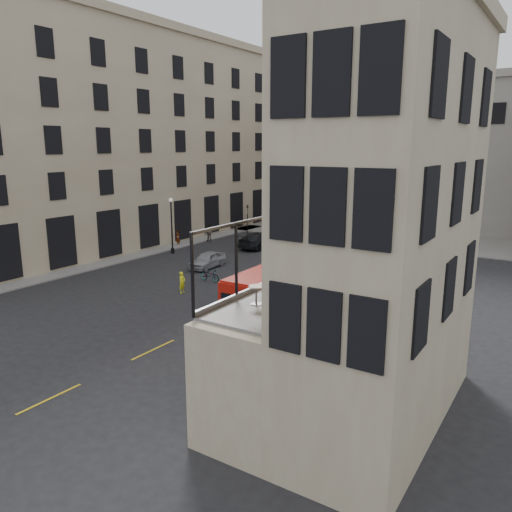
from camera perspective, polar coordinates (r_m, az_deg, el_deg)
The scene contains 31 objects.
ground at distance 25.17m, azimuth -8.32°, elevation -11.55°, with size 140.00×140.00×0.00m, color black.
host_building_main at distance 18.12m, azimuth 15.37°, elevation 4.37°, with size 7.26×11.40×15.10m.
host_frontage at distance 20.86m, azimuth 5.28°, elevation -9.98°, with size 3.00×11.00×4.50m, color #BDAF8D.
cafe_floor at distance 20.09m, azimuth 5.41°, elevation -3.91°, with size 3.00×10.00×0.10m, color slate.
building_left at distance 56.29m, azimuth -16.25°, elevation 13.28°, with size 14.60×50.60×22.00m.
gateway at distance 68.22m, azimuth 15.90°, elevation 11.42°, with size 35.00×10.60×18.00m.
pavement_far at distance 59.98m, azimuth 11.60°, elevation 2.57°, with size 40.00×12.00×0.12m, color slate.
pavement_left at distance 48.44m, azimuth -18.68°, elevation -0.21°, with size 8.00×48.00×0.12m, color slate.
traffic_light_near at distance 34.30m, azimuth 3.54°, elevation -0.59°, with size 0.16×0.20×3.80m.
traffic_light_far at distance 54.93m, azimuth -0.98°, elevation 4.42°, with size 0.16×0.20×3.80m.
street_lamp_a at distance 48.38m, azimuth -9.60°, elevation 3.09°, with size 0.36×0.36×5.33m.
street_lamp_b at distance 55.95m, azimuth 10.20°, elevation 4.34°, with size 0.36×0.36×5.33m.
bus_near at distance 27.41m, azimuth 3.88°, elevation -4.32°, with size 2.58×10.20×4.05m.
bus_far at distance 55.73m, azimuth 6.33°, elevation 4.54°, with size 3.72×11.36×4.45m.
car_a at distance 42.56m, azimuth -5.58°, elevation -0.44°, with size 1.62×4.01×1.37m, color gray.
car_b at distance 44.67m, azimuth 7.71°, elevation 0.11°, with size 1.41×4.04×1.33m, color #A60A15.
car_c at distance 50.57m, azimuth 0.48°, elevation 1.84°, with size 2.24×5.52×1.60m, color black.
bicycle at distance 38.33m, azimuth -5.29°, elevation -2.20°, with size 0.64×1.85×0.97m, color gray.
cyclist at distance 35.53m, azimuth -8.44°, elevation -3.00°, with size 0.56×0.37×1.54m, color #F5FF1A.
pedestrian_a at distance 53.91m, azimuth -5.43°, elevation 2.59°, with size 0.89×0.69×1.83m, color gray.
pedestrian_b at distance 61.02m, azimuth 7.37°, elevation 3.71°, with size 1.19×0.68×1.84m, color gray.
pedestrian_c at distance 54.88m, azimuth 13.70°, elevation 2.35°, with size 0.96×0.40×1.63m, color gray.
pedestrian_d at distance 53.17m, azimuth 23.89°, elevation 1.28°, with size 0.78×0.51×1.59m, color gray.
pedestrian_e at distance 52.19m, azimuth -8.92°, elevation 2.04°, with size 0.59×0.39×1.63m, color gray.
cafe_table_near at distance 17.97m, azimuth 0.03°, elevation -4.17°, with size 0.55×0.55×0.69m.
cafe_table_mid at distance 20.41m, azimuth 3.24°, elevation -2.18°, with size 0.53×0.53×0.66m.
cafe_table_far at distance 22.79m, azimuth 7.89°, elevation -0.67°, with size 0.55×0.55×0.69m.
cafe_chair_a at distance 16.82m, azimuth 2.04°, elevation -6.00°, with size 0.45×0.45×0.91m.
cafe_chair_b at distance 19.57m, azimuth 8.51°, elevation -3.58°, with size 0.43×0.43×0.77m.
cafe_chair_c at distance 20.71m, azimuth 8.73°, elevation -2.64°, with size 0.46×0.46×0.82m.
cafe_chair_d at distance 21.79m, azimuth 10.67°, elevation -1.97°, with size 0.39×0.39×0.79m.
Camera 1 is at (15.34, -17.12, 10.24)m, focal length 35.00 mm.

